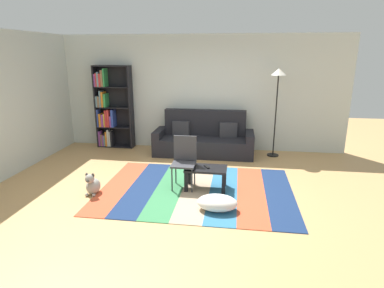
% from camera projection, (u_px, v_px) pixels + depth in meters
% --- Properties ---
extents(ground_plane, '(14.00, 14.00, 0.00)m').
position_uv_depth(ground_plane, '(184.00, 188.00, 5.60)').
color(ground_plane, tan).
extents(back_wall, '(6.80, 0.10, 2.70)m').
position_uv_depth(back_wall, '(201.00, 93.00, 7.66)').
color(back_wall, silver).
rests_on(back_wall, ground_plane).
extents(left_wall, '(0.10, 5.50, 2.70)m').
position_uv_depth(left_wall, '(22.00, 101.00, 6.41)').
color(left_wall, silver).
rests_on(left_wall, ground_plane).
extents(rug, '(3.27, 2.37, 0.01)m').
position_uv_depth(rug, '(196.00, 190.00, 5.52)').
color(rug, '#C64C2D').
rests_on(rug, ground_plane).
extents(couch, '(2.26, 0.80, 1.00)m').
position_uv_depth(couch, '(204.00, 140.00, 7.42)').
color(couch, black).
rests_on(couch, ground_plane).
extents(bookshelf, '(0.90, 0.28, 2.00)m').
position_uv_depth(bookshelf, '(110.00, 109.00, 7.84)').
color(bookshelf, black).
rests_on(bookshelf, ground_plane).
extents(coffee_table, '(0.71, 0.43, 0.38)m').
position_uv_depth(coffee_table, '(206.00, 172.00, 5.49)').
color(coffee_table, black).
rests_on(coffee_table, rug).
extents(pouf, '(0.60, 0.40, 0.23)m').
position_uv_depth(pouf, '(217.00, 203.00, 4.77)').
color(pouf, white).
rests_on(pouf, rug).
extents(dog, '(0.22, 0.35, 0.40)m').
position_uv_depth(dog, '(93.00, 185.00, 5.33)').
color(dog, '#9E998E').
rests_on(dog, ground_plane).
extents(standing_lamp, '(0.32, 0.32, 1.96)m').
position_uv_depth(standing_lamp, '(278.00, 84.00, 6.92)').
color(standing_lamp, black).
rests_on(standing_lamp, ground_plane).
extents(tv_remote, '(0.11, 0.15, 0.02)m').
position_uv_depth(tv_remote, '(207.00, 167.00, 5.48)').
color(tv_remote, black).
rests_on(tv_remote, coffee_table).
extents(folding_chair, '(0.40, 0.40, 0.90)m').
position_uv_depth(folding_chair, '(184.00, 158.00, 5.54)').
color(folding_chair, '#38383D').
rests_on(folding_chair, ground_plane).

